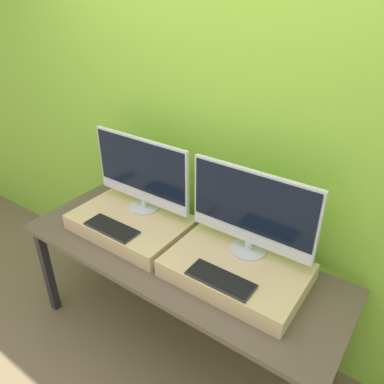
{
  "coord_description": "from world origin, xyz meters",
  "views": [
    {
      "loc": [
        1.02,
        -0.95,
        2.06
      ],
      "look_at": [
        0.0,
        0.49,
        1.05
      ],
      "focal_mm": 35.0,
      "sensor_mm": 36.0,
      "label": 1
    }
  ],
  "objects_px": {
    "monitor_left": "(142,173)",
    "keyboard_right": "(221,279)",
    "monitor_right": "(252,211)",
    "keyboard_left": "(112,228)"
  },
  "relations": [
    {
      "from": "monitor_left",
      "to": "monitor_right",
      "type": "xyz_separation_m",
      "value": [
        0.73,
        0.0,
        0.0
      ]
    },
    {
      "from": "keyboard_left",
      "to": "monitor_right",
      "type": "relative_size",
      "value": 0.49
    },
    {
      "from": "monitor_left",
      "to": "keyboard_right",
      "type": "height_order",
      "value": "monitor_left"
    },
    {
      "from": "keyboard_left",
      "to": "monitor_right",
      "type": "height_order",
      "value": "monitor_right"
    },
    {
      "from": "monitor_left",
      "to": "monitor_right",
      "type": "bearing_deg",
      "value": 0.0
    },
    {
      "from": "monitor_right",
      "to": "keyboard_right",
      "type": "relative_size",
      "value": 2.04
    },
    {
      "from": "keyboard_left",
      "to": "keyboard_right",
      "type": "bearing_deg",
      "value": 0.0
    },
    {
      "from": "monitor_right",
      "to": "keyboard_right",
      "type": "xyz_separation_m",
      "value": [
        -0.0,
        -0.28,
        -0.24
      ]
    },
    {
      "from": "monitor_right",
      "to": "keyboard_right",
      "type": "distance_m",
      "value": 0.37
    },
    {
      "from": "monitor_left",
      "to": "keyboard_right",
      "type": "relative_size",
      "value": 2.04
    }
  ]
}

